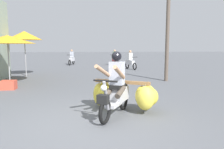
{
  "coord_description": "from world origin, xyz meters",
  "views": [
    {
      "loc": [
        0.18,
        -4.66,
        1.7
      ],
      "look_at": [
        0.67,
        1.52,
        0.9
      ],
      "focal_mm": 35.18,
      "sensor_mm": 36.0,
      "label": 1
    }
  ],
  "objects_px": {
    "motorbike_distant_ahead_left": "(72,59)",
    "market_umbrella_near_shop": "(7,39)",
    "market_umbrella_further_along": "(24,35)",
    "utility_pole": "(168,19)",
    "produce_crate": "(8,85)",
    "motorbike_main_loaded": "(126,93)",
    "motorbike_distant_far_ahead": "(115,59)",
    "motorbike_distant_ahead_right": "(130,62)"
  },
  "relations": [
    {
      "from": "motorbike_distant_ahead_left",
      "to": "market_umbrella_near_shop",
      "type": "height_order",
      "value": "market_umbrella_near_shop"
    },
    {
      "from": "market_umbrella_further_along",
      "to": "utility_pole",
      "type": "height_order",
      "value": "utility_pole"
    },
    {
      "from": "produce_crate",
      "to": "utility_pole",
      "type": "bearing_deg",
      "value": 13.06
    },
    {
      "from": "motorbike_main_loaded",
      "to": "motorbike_distant_ahead_left",
      "type": "xyz_separation_m",
      "value": [
        -2.88,
        14.78,
        0.07
      ]
    },
    {
      "from": "market_umbrella_further_along",
      "to": "motorbike_distant_ahead_left",
      "type": "bearing_deg",
      "value": 76.4
    },
    {
      "from": "market_umbrella_near_shop",
      "to": "produce_crate",
      "type": "relative_size",
      "value": 4.19
    },
    {
      "from": "utility_pole",
      "to": "motorbike_distant_far_ahead",
      "type": "bearing_deg",
      "value": 100.73
    },
    {
      "from": "motorbike_distant_ahead_right",
      "to": "utility_pole",
      "type": "height_order",
      "value": "utility_pole"
    },
    {
      "from": "motorbike_distant_ahead_left",
      "to": "produce_crate",
      "type": "bearing_deg",
      "value": -96.62
    },
    {
      "from": "motorbike_main_loaded",
      "to": "utility_pole",
      "type": "relative_size",
      "value": 0.33
    },
    {
      "from": "motorbike_distant_ahead_right",
      "to": "market_umbrella_near_shop",
      "type": "bearing_deg",
      "value": -136.23
    },
    {
      "from": "motorbike_distant_ahead_left",
      "to": "motorbike_distant_ahead_right",
      "type": "xyz_separation_m",
      "value": [
        4.73,
        -4.16,
        0.0
      ]
    },
    {
      "from": "motorbike_main_loaded",
      "to": "market_umbrella_near_shop",
      "type": "distance_m",
      "value": 6.57
    },
    {
      "from": "motorbike_distant_ahead_left",
      "to": "utility_pole",
      "type": "relative_size",
      "value": 0.27
    },
    {
      "from": "motorbike_distant_ahead_left",
      "to": "motorbike_distant_far_ahead",
      "type": "height_order",
      "value": "same"
    },
    {
      "from": "market_umbrella_near_shop",
      "to": "utility_pole",
      "type": "height_order",
      "value": "utility_pole"
    },
    {
      "from": "motorbike_distant_far_ahead",
      "to": "market_umbrella_near_shop",
      "type": "xyz_separation_m",
      "value": [
        -5.54,
        -9.57,
        1.42
      ]
    },
    {
      "from": "market_umbrella_near_shop",
      "to": "motorbike_distant_ahead_right",
      "type": "bearing_deg",
      "value": 43.77
    },
    {
      "from": "produce_crate",
      "to": "utility_pole",
      "type": "xyz_separation_m",
      "value": [
        6.91,
        1.6,
        2.78
      ]
    },
    {
      "from": "market_umbrella_further_along",
      "to": "produce_crate",
      "type": "xyz_separation_m",
      "value": [
        0.49,
        -3.92,
        -2.11
      ]
    },
    {
      "from": "motorbike_distant_ahead_right",
      "to": "market_umbrella_further_along",
      "type": "height_order",
      "value": "market_umbrella_further_along"
    },
    {
      "from": "utility_pole",
      "to": "market_umbrella_further_along",
      "type": "bearing_deg",
      "value": 162.59
    },
    {
      "from": "motorbike_distant_ahead_right",
      "to": "utility_pole",
      "type": "distance_m",
      "value": 6.21
    },
    {
      "from": "motorbike_main_loaded",
      "to": "produce_crate",
      "type": "distance_m",
      "value": 5.39
    },
    {
      "from": "motorbike_distant_ahead_left",
      "to": "market_umbrella_near_shop",
      "type": "distance_m",
      "value": 10.53
    },
    {
      "from": "motorbike_distant_ahead_right",
      "to": "produce_crate",
      "type": "bearing_deg",
      "value": -129.79
    },
    {
      "from": "market_umbrella_near_shop",
      "to": "motorbike_distant_ahead_left",
      "type": "bearing_deg",
      "value": 80.72
    },
    {
      "from": "motorbike_distant_far_ahead",
      "to": "utility_pole",
      "type": "height_order",
      "value": "utility_pole"
    },
    {
      "from": "motorbike_main_loaded",
      "to": "motorbike_distant_far_ahead",
      "type": "height_order",
      "value": "motorbike_main_loaded"
    },
    {
      "from": "market_umbrella_near_shop",
      "to": "market_umbrella_further_along",
      "type": "bearing_deg",
      "value": 92.69
    },
    {
      "from": "motorbike_main_loaded",
      "to": "utility_pole",
      "type": "distance_m",
      "value": 6.16
    },
    {
      "from": "market_umbrella_near_shop",
      "to": "market_umbrella_further_along",
      "type": "xyz_separation_m",
      "value": [
        -0.13,
        2.8,
        0.3
      ]
    },
    {
      "from": "market_umbrella_near_shop",
      "to": "produce_crate",
      "type": "bearing_deg",
      "value": -72.34
    },
    {
      "from": "motorbike_distant_ahead_left",
      "to": "produce_crate",
      "type": "height_order",
      "value": "motorbike_distant_ahead_left"
    },
    {
      "from": "motorbike_distant_far_ahead",
      "to": "produce_crate",
      "type": "xyz_separation_m",
      "value": [
        -5.19,
        -10.69,
        -0.39
      ]
    },
    {
      "from": "market_umbrella_further_along",
      "to": "motorbike_main_loaded",
      "type": "bearing_deg",
      "value": -57.14
    },
    {
      "from": "motorbike_distant_ahead_left",
      "to": "market_umbrella_further_along",
      "type": "distance_m",
      "value": 7.91
    },
    {
      "from": "market_umbrella_further_along",
      "to": "motorbike_distant_ahead_right",
      "type": "bearing_deg",
      "value": 27.07
    },
    {
      "from": "motorbike_distant_ahead_left",
      "to": "market_umbrella_further_along",
      "type": "bearing_deg",
      "value": -103.6
    },
    {
      "from": "motorbike_distant_ahead_right",
      "to": "market_umbrella_further_along",
      "type": "relative_size",
      "value": 0.61
    },
    {
      "from": "motorbike_distant_ahead_right",
      "to": "motorbike_distant_far_ahead",
      "type": "height_order",
      "value": "same"
    },
    {
      "from": "motorbike_distant_far_ahead",
      "to": "motorbike_distant_ahead_right",
      "type": "bearing_deg",
      "value": -75.81
    }
  ]
}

